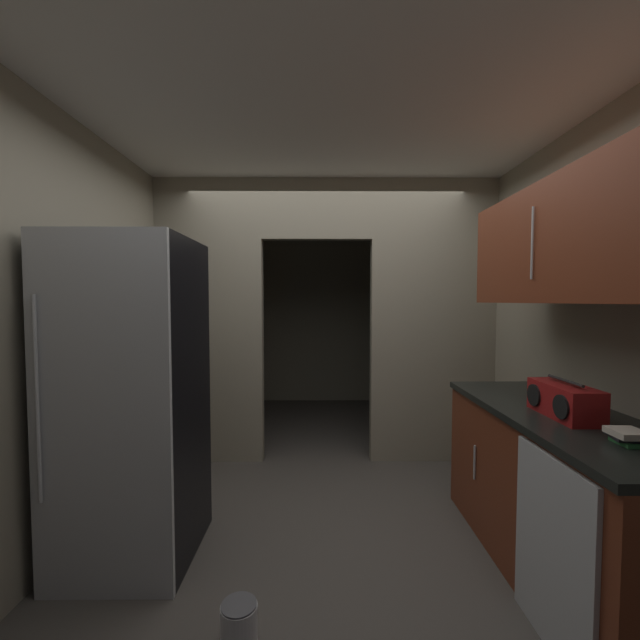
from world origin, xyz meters
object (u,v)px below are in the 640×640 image
refrigerator (133,399)px  paint_can (239,626)px  book_stack (628,436)px  boombox (564,401)px  dishwasher (552,553)px

refrigerator → paint_can: bearing=-41.2°
book_stack → boombox: bearing=93.8°
dishwasher → boombox: 0.75m
refrigerator → dishwasher: 2.24m
dishwasher → paint_can: dishwasher is taller
dishwasher → boombox: bearing=54.4°
dishwasher → book_stack: (0.31, 0.00, 0.51)m
paint_can → book_stack: bearing=0.0°
boombox → book_stack: 0.40m
book_stack → paint_can: 1.86m
refrigerator → paint_can: 1.29m
paint_can → boombox: bearing=13.7°
refrigerator → boombox: (2.37, -0.25, 0.05)m
boombox → paint_can: bearing=-166.3°
dishwasher → book_stack: size_ratio=5.41×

